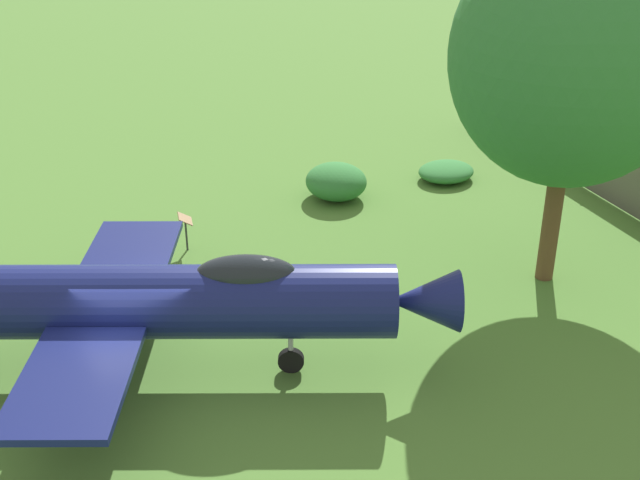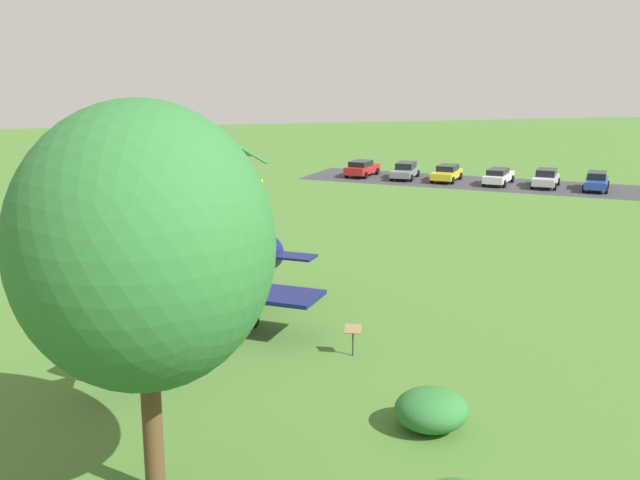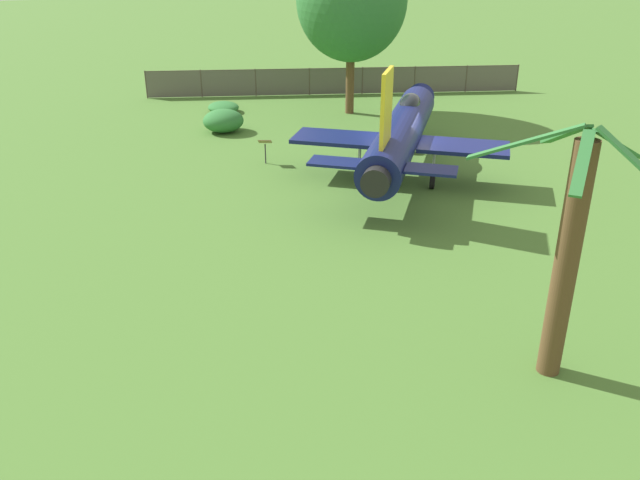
{
  "view_description": "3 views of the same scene",
  "coord_description": "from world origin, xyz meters",
  "px_view_note": "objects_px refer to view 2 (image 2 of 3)",
  "views": [
    {
      "loc": [
        15.09,
        -5.35,
        11.13
      ],
      "look_at": [
        0.9,
        4.45,
        2.5
      ],
      "focal_mm": 45.83,
      "sensor_mm": 36.0,
      "label": 1
    },
    {
      "loc": [
        2.27,
        28.22,
        10.32
      ],
      "look_at": [
        -6.55,
        -8.06,
        1.5
      ],
      "focal_mm": 42.45,
      "sensor_mm": 36.0,
      "label": 2
    },
    {
      "loc": [
        -12.35,
        -24.03,
        9.35
      ],
      "look_at": [
        -6.55,
        -8.06,
        1.5
      ],
      "focal_mm": 36.84,
      "sensor_mm": 36.0,
      "label": 3
    }
  ],
  "objects_px": {
    "parked_car_blue": "(597,181)",
    "parked_car_silver": "(546,178)",
    "palm_tree": "(233,194)",
    "parked_car_gray": "(405,170)",
    "parked_car_red": "(362,168)",
    "shrub_near_fence": "(431,410)",
    "info_plaque": "(353,333)",
    "shade_tree": "(143,247)",
    "parked_car_white": "(498,176)",
    "parked_car_yellow": "(447,173)",
    "display_jet": "(200,288)"
  },
  "relations": [
    {
      "from": "parked_car_blue",
      "to": "info_plaque",
      "type": "bearing_deg",
      "value": -8.67
    },
    {
      "from": "info_plaque",
      "to": "parked_car_yellow",
      "type": "relative_size",
      "value": 0.24
    },
    {
      "from": "shade_tree",
      "to": "parked_car_silver",
      "type": "height_order",
      "value": "shade_tree"
    },
    {
      "from": "palm_tree",
      "to": "parked_car_gray",
      "type": "xyz_separation_m",
      "value": [
        -18.41,
        -22.22,
        -2.29
      ]
    },
    {
      "from": "parked_car_yellow",
      "to": "display_jet",
      "type": "bearing_deg",
      "value": 1.01
    },
    {
      "from": "shrub_near_fence",
      "to": "parked_car_white",
      "type": "relative_size",
      "value": 0.44
    },
    {
      "from": "palm_tree",
      "to": "parked_car_white",
      "type": "bearing_deg",
      "value": -145.67
    },
    {
      "from": "palm_tree",
      "to": "parked_car_blue",
      "type": "bearing_deg",
      "value": -158.36
    },
    {
      "from": "parked_car_yellow",
      "to": "parked_car_red",
      "type": "distance_m",
      "value": 7.93
    },
    {
      "from": "shade_tree",
      "to": "parked_car_red",
      "type": "xyz_separation_m",
      "value": [
        -20.13,
        -49.4,
        -5.47
      ]
    },
    {
      "from": "shrub_near_fence",
      "to": "parked_car_silver",
      "type": "height_order",
      "value": "parked_car_silver"
    },
    {
      "from": "shade_tree",
      "to": "parked_car_gray",
      "type": "distance_m",
      "value": 52.96
    },
    {
      "from": "parked_car_gray",
      "to": "parked_car_white",
      "type": "bearing_deg",
      "value": 84.17
    },
    {
      "from": "palm_tree",
      "to": "parked_car_gray",
      "type": "bearing_deg",
      "value": -129.64
    },
    {
      "from": "parked_car_gray",
      "to": "shade_tree",
      "type": "bearing_deg",
      "value": 5.4
    },
    {
      "from": "display_jet",
      "to": "palm_tree",
      "type": "bearing_deg",
      "value": -158.0
    },
    {
      "from": "info_plaque",
      "to": "parked_car_white",
      "type": "distance_m",
      "value": 41.5
    },
    {
      "from": "info_plaque",
      "to": "shade_tree",
      "type": "bearing_deg",
      "value": 46.08
    },
    {
      "from": "display_jet",
      "to": "shrub_near_fence",
      "type": "bearing_deg",
      "value": 66.21
    },
    {
      "from": "parked_car_red",
      "to": "parked_car_blue",
      "type": "bearing_deg",
      "value": -87.2
    },
    {
      "from": "shrub_near_fence",
      "to": "info_plaque",
      "type": "distance_m",
      "value": 5.94
    },
    {
      "from": "shrub_near_fence",
      "to": "parked_car_gray",
      "type": "height_order",
      "value": "parked_car_gray"
    },
    {
      "from": "shade_tree",
      "to": "info_plaque",
      "type": "distance_m",
      "value": 11.66
    },
    {
      "from": "display_jet",
      "to": "parked_car_gray",
      "type": "relative_size",
      "value": 2.54
    },
    {
      "from": "shade_tree",
      "to": "palm_tree",
      "type": "height_order",
      "value": "shade_tree"
    },
    {
      "from": "shrub_near_fence",
      "to": "parked_car_white",
      "type": "bearing_deg",
      "value": -118.93
    },
    {
      "from": "shrub_near_fence",
      "to": "info_plaque",
      "type": "height_order",
      "value": "shrub_near_fence"
    },
    {
      "from": "display_jet",
      "to": "palm_tree",
      "type": "distance_m",
      "value": 14.46
    },
    {
      "from": "info_plaque",
      "to": "parked_car_silver",
      "type": "bearing_deg",
      "value": -129.07
    },
    {
      "from": "shade_tree",
      "to": "parked_car_silver",
      "type": "relative_size",
      "value": 2.11
    },
    {
      "from": "parked_car_silver",
      "to": "parked_car_red",
      "type": "relative_size",
      "value": 0.97
    },
    {
      "from": "parked_car_silver",
      "to": "parked_car_gray",
      "type": "distance_m",
      "value": 12.31
    },
    {
      "from": "shade_tree",
      "to": "shrub_near_fence",
      "type": "relative_size",
      "value": 4.5
    },
    {
      "from": "shrub_near_fence",
      "to": "parked_car_yellow",
      "type": "relative_size",
      "value": 0.45
    },
    {
      "from": "display_jet",
      "to": "shrub_near_fence",
      "type": "xyz_separation_m",
      "value": [
        -5.76,
        9.27,
        -1.32
      ]
    },
    {
      "from": "shrub_near_fence",
      "to": "parked_car_gray",
      "type": "bearing_deg",
      "value": -109.05
    },
    {
      "from": "parked_car_blue",
      "to": "parked_car_white",
      "type": "height_order",
      "value": "parked_car_blue"
    },
    {
      "from": "shade_tree",
      "to": "parked_car_yellow",
      "type": "relative_size",
      "value": 2.04
    },
    {
      "from": "parked_car_blue",
      "to": "shrub_near_fence",
      "type": "bearing_deg",
      "value": -2.95
    },
    {
      "from": "parked_car_gray",
      "to": "parked_car_red",
      "type": "distance_m",
      "value": 4.11
    },
    {
      "from": "parked_car_blue",
      "to": "parked_car_silver",
      "type": "relative_size",
      "value": 1.04
    },
    {
      "from": "shade_tree",
      "to": "parked_car_white",
      "type": "bearing_deg",
      "value": -125.69
    },
    {
      "from": "info_plaque",
      "to": "parked_car_white",
      "type": "height_order",
      "value": "parked_car_white"
    },
    {
      "from": "shade_tree",
      "to": "info_plaque",
      "type": "xyz_separation_m",
      "value": [
        -7.17,
        -7.45,
        -5.39
      ]
    },
    {
      "from": "parked_car_yellow",
      "to": "parked_car_blue",
      "type": "bearing_deg",
      "value": 90.47
    },
    {
      "from": "parked_car_gray",
      "to": "parked_car_yellow",
      "type": "bearing_deg",
      "value": 85.28
    },
    {
      "from": "display_jet",
      "to": "parked_car_white",
      "type": "xyz_separation_m",
      "value": [
        -28.12,
        -31.18,
        -1.18
      ]
    },
    {
      "from": "parked_car_blue",
      "to": "parked_car_red",
      "type": "height_order",
      "value": "parked_car_blue"
    },
    {
      "from": "parked_car_yellow",
      "to": "parked_car_gray",
      "type": "distance_m",
      "value": 3.82
    },
    {
      "from": "display_jet",
      "to": "palm_tree",
      "type": "relative_size",
      "value": 2.07
    }
  ]
}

